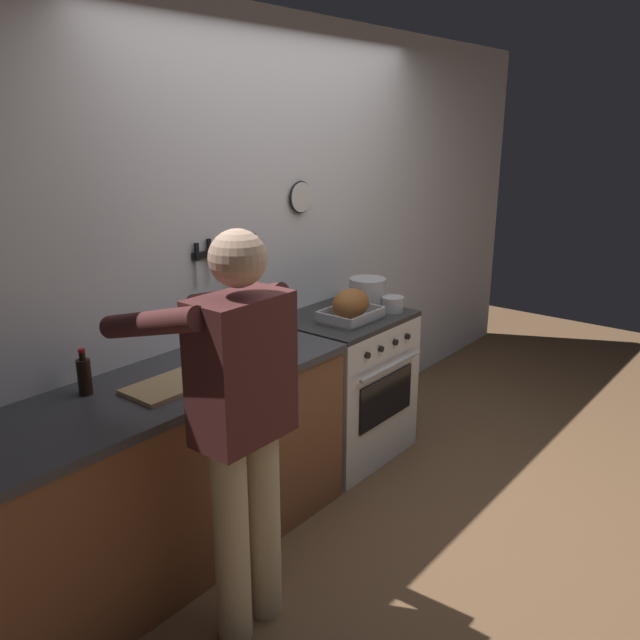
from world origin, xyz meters
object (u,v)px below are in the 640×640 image
Objects in this scene: person_cook at (239,414)px; bottle_wine_red at (241,309)px; saucepan at (393,304)px; bottle_hot_sauce at (259,326)px; stove at (344,385)px; bottle_olive_oil at (227,321)px; roasting_pan at (351,306)px; bottle_soy_sauce at (84,376)px; stock_pot at (367,293)px; cutting_board at (168,386)px.

person_cook is 1.15m from bottle_wine_red.
bottle_wine_red is at bearing -38.03° from person_cook.
bottle_hot_sauce is (-0.87, 0.29, 0.02)m from saucepan.
bottle_olive_oil is (-0.76, 0.20, 0.56)m from stove.
roasting_pan reaches higher than saucepan.
person_cook is 5.11× the size of bottle_wine_red.
saucepan is 1.92m from bottle_soy_sauce.
stove is 0.59m from stock_pot.
stove is 3.98× the size of stock_pot.
cutting_board is 0.78m from bottle_hot_sauce.
roasting_pan is at bearing -29.93° from bottle_wine_red.
stock_pot is (0.28, 0.08, 0.01)m from roasting_pan.
stove is 2.50× the size of cutting_board.
person_cook reaches higher than bottle_hot_sauce.
bottle_wine_red is (-0.57, 0.33, 0.05)m from roasting_pan.
bottle_wine_red is at bearing 163.66° from stock_pot.
saucepan is (0.31, -0.09, -0.04)m from roasting_pan.
person_cook reaches higher than roasting_pan.
cutting_board is (-1.60, -0.06, -0.08)m from stock_pot.
stock_pot is (1.66, 0.57, 0.04)m from person_cook.
bottle_hot_sauce is (0.82, 0.69, 0.01)m from person_cook.
bottle_olive_oil is (-1.03, 0.37, 0.07)m from saucepan.
bottle_olive_oil is at bearing -162.63° from bottle_wine_red.
stock_pot is 1.11× the size of bottle_soy_sauce.
bottle_soy_sauce is at bearing 21.98° from person_cook.
bottle_soy_sauce is 0.63× the size of bottle_wine_red.
stock_pot reaches higher than bottle_hot_sauce.
cutting_board is at bearing -157.68° from bottle_wine_red.
bottle_soy_sauce is (-1.86, 0.16, -0.01)m from stock_pot.
bottle_olive_oil is (-0.71, 0.28, 0.03)m from roasting_pan.
bottle_hot_sauce is (1.02, -0.04, -0.02)m from bottle_soy_sauce.
cutting_board is at bearing -177.83° from stock_pot.
bottle_soy_sauce reaches higher than bottle_hot_sauce.
cutting_board is (-1.32, 0.02, -0.08)m from roasting_pan.
bottle_hot_sauce is (0.76, 0.18, 0.05)m from cutting_board.
bottle_olive_oil is at bearing 158.52° from roasting_pan.
person_cook is (-1.43, -0.57, 0.50)m from stove.
stove is at bearing -10.65° from bottle_hot_sauce.
person_cook is at bearing -160.47° from roasting_pan.
saucepan is 0.42× the size of bottle_wine_red.
cutting_board is 2.30× the size of bottle_hot_sauce.
bottle_olive_oil is 0.15m from bottle_wine_red.
bottle_wine_red is at bearing 22.32° from cutting_board.
bottle_soy_sauce is (-1.57, 0.24, -0.00)m from roasting_pan.
bottle_soy_sauce reaches higher than stock_pot.
stove is at bearing -61.28° from person_cook.
saucepan is at bearing -15.56° from roasting_pan.
bottle_olive_oil reaches higher than cutting_board.
stock_pot is at bearing 2.17° from cutting_board.
cutting_board is 0.67m from bottle_olive_oil.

